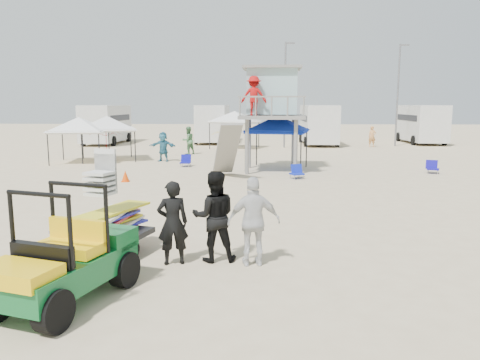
{
  "coord_description": "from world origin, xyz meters",
  "views": [
    {
      "loc": [
        1.0,
        -9.59,
        3.35
      ],
      "look_at": [
        0.5,
        3.0,
        1.3
      ],
      "focal_mm": 35.0,
      "sensor_mm": 36.0,
      "label": 1
    }
  ],
  "objects_px": {
    "surf_trailer": "(106,220)",
    "man_left": "(173,223)",
    "canopy_blue": "(278,118)",
    "lifeguard_tower": "(270,96)",
    "utility_cart": "(60,251)"
  },
  "relations": [
    {
      "from": "utility_cart",
      "to": "canopy_blue",
      "type": "xyz_separation_m",
      "value": [
        4.27,
        16.69,
        1.73
      ]
    },
    {
      "from": "utility_cart",
      "to": "canopy_blue",
      "type": "distance_m",
      "value": 17.32
    },
    {
      "from": "lifeguard_tower",
      "to": "man_left",
      "type": "bearing_deg",
      "value": -99.33
    },
    {
      "from": "canopy_blue",
      "to": "lifeguard_tower",
      "type": "bearing_deg",
      "value": -130.0
    },
    {
      "from": "surf_trailer",
      "to": "lifeguard_tower",
      "type": "relative_size",
      "value": 0.5
    },
    {
      "from": "man_left",
      "to": "canopy_blue",
      "type": "xyz_separation_m",
      "value": [
        2.75,
        14.65,
        1.75
      ]
    },
    {
      "from": "utility_cart",
      "to": "lifeguard_tower",
      "type": "height_order",
      "value": "lifeguard_tower"
    },
    {
      "from": "man_left",
      "to": "canopy_blue",
      "type": "bearing_deg",
      "value": -116.64
    },
    {
      "from": "surf_trailer",
      "to": "lifeguard_tower",
      "type": "bearing_deg",
      "value": 74.5
    },
    {
      "from": "surf_trailer",
      "to": "canopy_blue",
      "type": "height_order",
      "value": "canopy_blue"
    },
    {
      "from": "canopy_blue",
      "to": "man_left",
      "type": "bearing_deg",
      "value": -100.62
    },
    {
      "from": "utility_cart",
      "to": "surf_trailer",
      "type": "relative_size",
      "value": 1.13
    },
    {
      "from": "surf_trailer",
      "to": "man_left",
      "type": "relative_size",
      "value": 1.42
    },
    {
      "from": "lifeguard_tower",
      "to": "canopy_blue",
      "type": "bearing_deg",
      "value": 50.0
    },
    {
      "from": "surf_trailer",
      "to": "man_left",
      "type": "bearing_deg",
      "value": -11.2
    }
  ]
}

